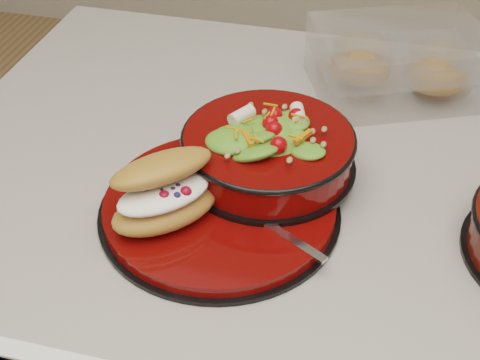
% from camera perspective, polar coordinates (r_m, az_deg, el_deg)
% --- Properties ---
extents(dinner_plate, '(0.29, 0.29, 0.02)m').
position_cam_1_polar(dinner_plate, '(0.79, -1.72, -2.38)').
color(dinner_plate, black).
rests_on(dinner_plate, island_counter).
extents(salad_bowl, '(0.22, 0.22, 0.09)m').
position_cam_1_polar(salad_bowl, '(0.81, 2.42, 2.99)').
color(salad_bowl, black).
rests_on(salad_bowl, dinner_plate).
extents(croissant, '(0.14, 0.15, 0.07)m').
position_cam_1_polar(croissant, '(0.74, -6.38, -1.05)').
color(croissant, '#A16A31').
rests_on(croissant, dinner_plate).
extents(fork, '(0.13, 0.09, 0.00)m').
position_cam_1_polar(fork, '(0.75, 2.55, -3.88)').
color(fork, silver).
rests_on(fork, dinner_plate).
extents(pastry_box, '(0.29, 0.26, 0.09)m').
position_cam_1_polar(pastry_box, '(1.03, 13.40, 9.68)').
color(pastry_box, white).
rests_on(pastry_box, island_counter).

